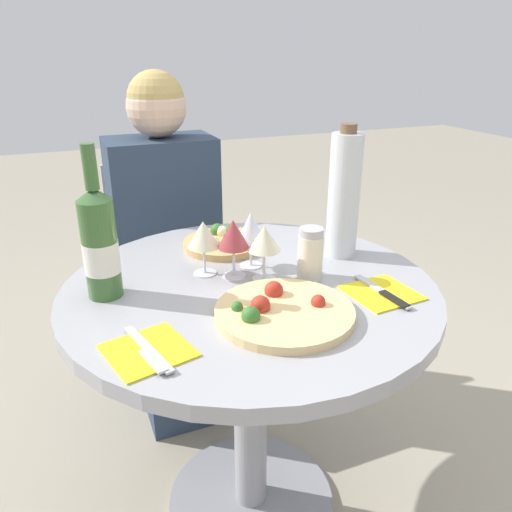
# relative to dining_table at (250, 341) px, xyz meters

# --- Properties ---
(ground_plane) EXTENTS (12.00, 12.00, 0.00)m
(ground_plane) POSITION_rel_dining_table_xyz_m (0.00, 0.00, -0.57)
(ground_plane) COLOR #9E937F
(ground_plane) RESTS_ON ground
(dining_table) EXTENTS (0.92, 0.92, 0.74)m
(dining_table) POSITION_rel_dining_table_xyz_m (0.00, 0.00, 0.00)
(dining_table) COLOR gray
(dining_table) RESTS_ON ground_plane
(chair_behind_diner) EXTENTS (0.38, 0.38, 0.87)m
(chair_behind_diner) POSITION_rel_dining_table_xyz_m (-0.06, 0.77, -0.14)
(chair_behind_diner) COLOR #ADADB2
(chair_behind_diner) RESTS_ON ground_plane
(seated_diner) EXTENTS (0.37, 0.47, 1.21)m
(seated_diner) POSITION_rel_dining_table_xyz_m (-0.06, 0.63, -0.02)
(seated_diner) COLOR #28384C
(seated_diner) RESTS_ON ground_plane
(pizza_large) EXTENTS (0.30, 0.30, 0.05)m
(pizza_large) POSITION_rel_dining_table_xyz_m (0.01, -0.18, 0.18)
(pizza_large) COLOR #E5C17F
(pizza_large) RESTS_ON dining_table
(pizza_small_far) EXTENTS (0.23, 0.23, 0.05)m
(pizza_small_far) POSITION_rel_dining_table_xyz_m (0.02, 0.27, 0.18)
(pizza_small_far) COLOR tan
(pizza_small_far) RESTS_ON dining_table
(wine_bottle) EXTENTS (0.08, 0.08, 0.36)m
(wine_bottle) POSITION_rel_dining_table_xyz_m (-0.34, 0.07, 0.29)
(wine_bottle) COLOR #38602D
(wine_bottle) RESTS_ON dining_table
(tall_carafe) EXTENTS (0.09, 0.09, 0.36)m
(tall_carafe) POSITION_rel_dining_table_xyz_m (0.31, 0.08, 0.34)
(tall_carafe) COLOR silver
(tall_carafe) RESTS_ON dining_table
(sugar_shaker) EXTENTS (0.06, 0.06, 0.13)m
(sugar_shaker) POSITION_rel_dining_table_xyz_m (0.15, -0.02, 0.23)
(sugar_shaker) COLOR silver
(sugar_shaker) RESTS_ON dining_table
(wine_glass_center) EXTENTS (0.08, 0.08, 0.15)m
(wine_glass_center) POSITION_rel_dining_table_xyz_m (-0.02, 0.06, 0.28)
(wine_glass_center) COLOR silver
(wine_glass_center) RESTS_ON dining_table
(wine_glass_back_left) EXTENTS (0.08, 0.08, 0.14)m
(wine_glass_back_left) POSITION_rel_dining_table_xyz_m (-0.08, 0.10, 0.27)
(wine_glass_back_left) COLOR silver
(wine_glass_back_left) RESTS_ON dining_table
(wine_glass_front_right) EXTENTS (0.08, 0.08, 0.14)m
(wine_glass_front_right) POSITION_rel_dining_table_xyz_m (0.04, 0.01, 0.27)
(wine_glass_front_right) COLOR silver
(wine_glass_front_right) RESTS_ON dining_table
(wine_glass_back_right) EXTENTS (0.07, 0.07, 0.15)m
(wine_glass_back_right) POSITION_rel_dining_table_xyz_m (0.04, 0.10, 0.27)
(wine_glass_back_right) COLOR silver
(wine_glass_back_right) RESTS_ON dining_table
(place_setting_left) EXTENTS (0.18, 0.19, 0.01)m
(place_setting_left) POSITION_rel_dining_table_xyz_m (-0.29, -0.20, 0.17)
(place_setting_left) COLOR yellow
(place_setting_left) RESTS_ON dining_table
(place_setting_right) EXTENTS (0.16, 0.19, 0.01)m
(place_setting_right) POSITION_rel_dining_table_xyz_m (0.27, -0.17, 0.17)
(place_setting_right) COLOR yellow
(place_setting_right) RESTS_ON dining_table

